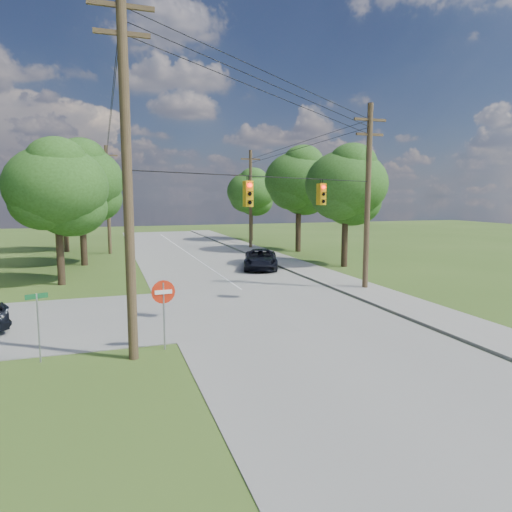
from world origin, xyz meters
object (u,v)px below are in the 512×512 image
object	(u,v)px
pole_north_w	(108,199)
car_main_north	(261,259)
pole_sw	(127,169)
pole_ne	(368,195)
do_not_enter_sign	(164,299)
pole_north_e	(251,199)

from	to	relation	value
pole_north_w	car_main_north	world-z (taller)	pole_north_w
pole_sw	pole_ne	xyz separation A→B (m)	(13.50, 7.60, -0.76)
pole_north_w	do_not_enter_sign	world-z (taller)	pole_north_w
car_main_north	pole_sw	bearing A→B (deg)	-103.10
pole_ne	pole_north_e	bearing A→B (deg)	90.00
pole_north_e	car_main_north	world-z (taller)	pole_north_e
pole_north_w	do_not_enter_sign	distance (m)	29.23
pole_ne	pole_north_e	size ratio (longest dim) A/B	1.05
pole_sw	pole_north_e	bearing A→B (deg)	65.48
pole_sw	do_not_enter_sign	size ratio (longest dim) A/B	4.82
pole_ne	pole_north_w	distance (m)	26.03
pole_north_w	do_not_enter_sign	xyz separation A→B (m)	(1.50, -29.00, -3.32)
car_main_north	do_not_enter_sign	world-z (taller)	do_not_enter_sign
pole_north_w	do_not_enter_sign	size ratio (longest dim) A/B	4.01
pole_north_e	pole_north_w	distance (m)	13.90
pole_sw	pole_ne	size ratio (longest dim) A/B	1.14
pole_north_e	pole_sw	bearing A→B (deg)	-114.52
pole_sw	pole_north_w	distance (m)	29.62
pole_north_w	pole_north_e	bearing A→B (deg)	0.00
pole_sw	do_not_enter_sign	world-z (taller)	pole_sw
pole_north_w	car_main_north	size ratio (longest dim) A/B	1.94
pole_north_e	pole_ne	bearing A→B (deg)	-90.00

